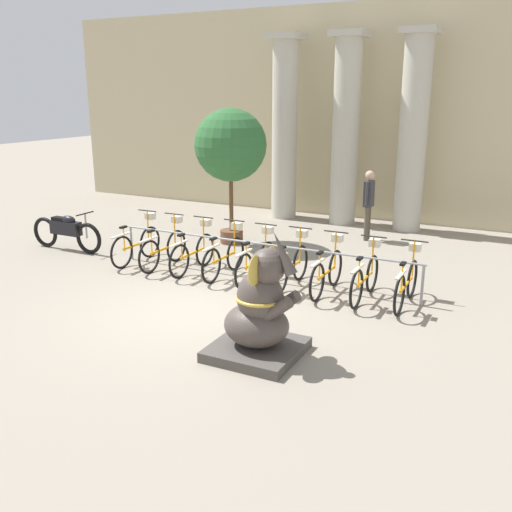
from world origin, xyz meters
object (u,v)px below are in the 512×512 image
object	(u,v)px
bicycle_6	(327,271)
potted_tree	(231,147)
bicycle_5	(291,266)
bicycle_0	(137,244)
bicycle_8	(407,283)
bicycle_7	(365,277)
motorcycle	(66,231)
bicycle_3	(225,256)
bicycle_2	(193,252)
bicycle_4	(256,261)
bicycle_1	(164,248)
elephant_statue	(260,314)
person_pedestrian	(369,198)

from	to	relation	value
bicycle_6	potted_tree	distance (m)	4.57
potted_tree	bicycle_5	bearing A→B (deg)	-41.98
bicycle_0	bicycle_8	distance (m)	5.86
bicycle_7	potted_tree	bearing A→B (deg)	149.50
bicycle_5	motorcycle	bearing A→B (deg)	179.94
motorcycle	bicycle_0	bearing A→B (deg)	-0.86
bicycle_8	potted_tree	bearing A→B (deg)	153.67
bicycle_3	motorcycle	size ratio (longest dim) A/B	0.80
bicycle_3	bicycle_7	world-z (taller)	same
bicycle_0	bicycle_5	distance (m)	3.66
bicycle_5	potted_tree	size ratio (longest dim) A/B	0.52
bicycle_7	motorcycle	world-z (taller)	bicycle_7
bicycle_3	motorcycle	bearing A→B (deg)	179.82
bicycle_0	bicycle_5	world-z (taller)	same
bicycle_2	bicycle_4	distance (m)	1.47
bicycle_4	potted_tree	world-z (taller)	potted_tree
bicycle_3	bicycle_6	bearing A→B (deg)	-0.11
bicycle_3	bicycle_0	bearing A→B (deg)	-179.54
bicycle_1	motorcycle	world-z (taller)	bicycle_1
bicycle_6	potted_tree	xyz separation A→B (m)	(-3.38, 2.40, 1.93)
elephant_statue	bicycle_1	bearing A→B (deg)	142.19
motorcycle	person_pedestrian	size ratio (longest dim) A/B	1.20
bicycle_5	bicycle_6	bearing A→B (deg)	-0.95
bicycle_1	motorcycle	xyz separation A→B (m)	(-2.83, 0.05, 0.05)
bicycle_3	person_pedestrian	bearing A→B (deg)	67.65
bicycle_6	bicycle_8	xyz separation A→B (m)	(1.47, -0.00, 0.00)
bicycle_0	bicycle_6	world-z (taller)	same
bicycle_1	bicycle_2	size ratio (longest dim) A/B	1.00
elephant_statue	person_pedestrian	size ratio (longest dim) A/B	1.07
bicycle_7	elephant_statue	size ratio (longest dim) A/B	0.90
potted_tree	bicycle_7	bearing A→B (deg)	-30.50
bicycle_7	person_pedestrian	distance (m)	4.44
bicycle_1	motorcycle	size ratio (longest dim) A/B	0.80
bicycle_2	bicycle_5	size ratio (longest dim) A/B	1.00
bicycle_4	bicycle_0	bearing A→B (deg)	179.83
bicycle_6	elephant_statue	distance (m)	2.93
bicycle_1	bicycle_5	distance (m)	2.93
bicycle_3	bicycle_7	bearing A→B (deg)	-0.61
bicycle_7	bicycle_4	bearing A→B (deg)	179.88
bicycle_8	elephant_statue	size ratio (longest dim) A/B	0.90
elephant_statue	potted_tree	bearing A→B (deg)	122.91
bicycle_3	bicycle_5	distance (m)	1.47
bicycle_3	bicycle_7	distance (m)	2.93
bicycle_4	bicycle_5	bearing A→B (deg)	2.70
bicycle_8	bicycle_2	bearing A→B (deg)	-179.75
bicycle_5	bicycle_8	distance (m)	2.20
bicycle_0	bicycle_6	size ratio (longest dim) A/B	1.00
bicycle_7	bicycle_5	bearing A→B (deg)	178.47
person_pedestrian	potted_tree	xyz separation A→B (m)	(-2.91, -1.81, 1.29)
bicycle_3	bicycle_4	xyz separation A→B (m)	(0.73, -0.03, 0.00)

